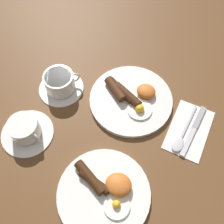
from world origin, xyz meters
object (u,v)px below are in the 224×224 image
teacup_far (25,130)px  spoon (180,140)px  breakfast_plate_far (105,192)px  breakfast_plate_near (131,98)px  knife (195,127)px  teacup_near (60,83)px

teacup_far → spoon: 0.47m
teacup_far → breakfast_plate_far: bearing=165.2°
breakfast_plate_near → breakfast_plate_far: bearing=96.7°
breakfast_plate_far → spoon: size_ratio=1.41×
breakfast_plate_near → breakfast_plate_far: size_ratio=1.06×
breakfast_plate_near → knife: size_ratio=1.43×
teacup_near → spoon: 0.43m
teacup_far → knife: 0.52m
breakfast_plate_near → teacup_near: 0.24m
teacup_far → knife: (-0.47, -0.21, -0.02)m
breakfast_plate_far → knife: 0.34m
breakfast_plate_far → knife: size_ratio=1.34×
breakfast_plate_far → teacup_near: (0.27, -0.27, 0.02)m
breakfast_plate_far → knife: (-0.18, -0.29, -0.01)m
breakfast_plate_far → knife: breakfast_plate_far is taller
spoon → teacup_near: bearing=-87.5°
teacup_far → knife: bearing=-156.1°
teacup_near → spoon: bearing=174.9°
teacup_far → spoon: teacup_far is taller
breakfast_plate_near → spoon: bearing=156.7°
spoon → teacup_far: bearing=-63.4°
breakfast_plate_near → teacup_far: teacup_far is taller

